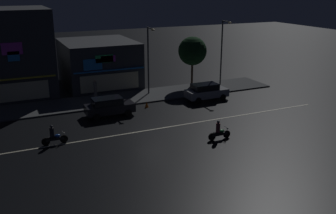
# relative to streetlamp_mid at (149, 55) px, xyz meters

# --- Properties ---
(ground_plane) EXTENTS (140.00, 140.00, 0.00)m
(ground_plane) POSITION_rel_streetlamp_mid_xyz_m (-3.67, -9.58, -4.27)
(ground_plane) COLOR black
(lane_divider_stripe) EXTENTS (33.03, 0.16, 0.01)m
(lane_divider_stripe) POSITION_rel_streetlamp_mid_xyz_m (-3.67, -9.58, -4.26)
(lane_divider_stripe) COLOR beige
(lane_divider_stripe) RESTS_ON ground
(sidewalk_far) EXTENTS (34.77, 4.70, 0.14)m
(sidewalk_far) POSITION_rel_streetlamp_mid_xyz_m (-3.67, -0.34, -4.20)
(sidewalk_far) COLOR #424447
(sidewalk_far) RESTS_ON ground
(storefront_left_block) EXTENTS (7.93, 9.11, 5.10)m
(storefront_left_block) POSITION_rel_streetlamp_mid_xyz_m (-3.67, 6.48, -1.72)
(storefront_left_block) COLOR #383A3F
(storefront_left_block) RESTS_ON ground
(streetlamp_mid) EXTENTS (0.44, 1.64, 6.98)m
(streetlamp_mid) POSITION_rel_streetlamp_mid_xyz_m (0.00, 0.00, 0.00)
(streetlamp_mid) COLOR #47494C
(streetlamp_mid) RESTS_ON sidewalk_far
(streetlamp_east) EXTENTS (0.44, 1.64, 7.30)m
(streetlamp_east) POSITION_rel_streetlamp_mid_xyz_m (8.93, 0.08, 0.16)
(streetlamp_east) COLOR #47494C
(streetlamp_east) RESTS_ON sidewalk_far
(pedestrian_on_sidewalk) EXTENTS (0.33, 0.33, 1.88)m
(pedestrian_on_sidewalk) POSITION_rel_streetlamp_mid_xyz_m (-5.59, 0.82, -3.24)
(pedestrian_on_sidewalk) COLOR gray
(pedestrian_on_sidewalk) RESTS_ON sidewalk_far
(street_tree) EXTENTS (3.18, 3.18, 5.58)m
(street_tree) POSITION_rel_streetlamp_mid_xyz_m (5.62, 1.04, -0.15)
(street_tree) COLOR #473323
(street_tree) RESTS_ON sidewalk_far
(parked_car_near_kerb) EXTENTS (4.30, 1.98, 1.67)m
(parked_car_near_kerb) POSITION_rel_streetlamp_mid_xyz_m (4.57, -4.01, -3.40)
(parked_car_near_kerb) COLOR #9EA0A5
(parked_car_near_kerb) RESTS_ON ground
(parked_car_trailing) EXTENTS (4.30, 1.98, 1.67)m
(parked_car_trailing) POSITION_rel_streetlamp_mid_xyz_m (-5.76, -4.75, -3.40)
(parked_car_trailing) COLOR black
(parked_car_trailing) RESTS_ON ground
(motorcycle_lead) EXTENTS (1.90, 0.60, 1.52)m
(motorcycle_lead) POSITION_rel_streetlamp_mid_xyz_m (0.23, -13.52, -3.63)
(motorcycle_lead) COLOR black
(motorcycle_lead) RESTS_ON ground
(motorcycle_following) EXTENTS (1.90, 0.60, 1.52)m
(motorcycle_following) POSITION_rel_streetlamp_mid_xyz_m (-11.25, -9.32, -3.63)
(motorcycle_following) COLOR black
(motorcycle_following) RESTS_ON ground
(traffic_cone) EXTENTS (0.36, 0.36, 0.55)m
(traffic_cone) POSITION_rel_streetlamp_mid_xyz_m (-1.84, -3.88, -3.99)
(traffic_cone) COLOR orange
(traffic_cone) RESTS_ON ground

